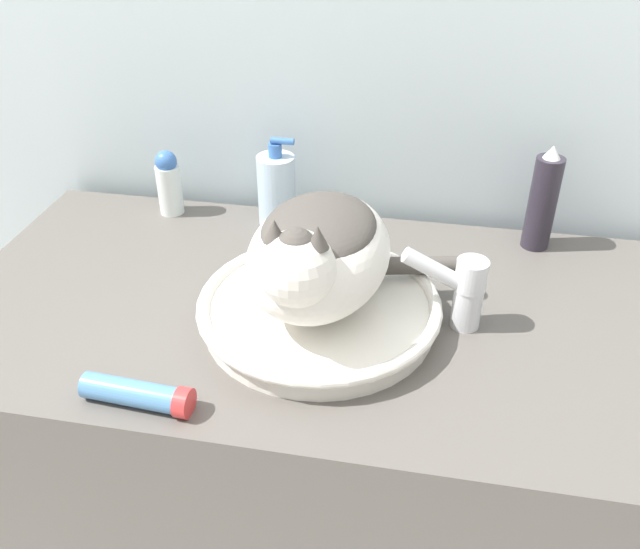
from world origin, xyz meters
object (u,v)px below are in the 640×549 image
at_px(soap_pump_bottle, 277,189).
at_px(cream_tube, 139,394).
at_px(hairspray_can_black, 543,201).
at_px(cat, 320,252).
at_px(deodorant_stick, 169,183).
at_px(faucet, 462,288).

relative_size(soap_pump_bottle, cream_tube, 1.13).
bearing_deg(hairspray_can_black, soap_pump_bottle, 180.00).
xyz_separation_m(soap_pump_bottle, cream_tube, (-0.06, -0.51, -0.05)).
bearing_deg(cream_tube, cat, 45.86).
bearing_deg(hairspray_can_black, cream_tube, -136.30).
xyz_separation_m(deodorant_stick, soap_pump_bottle, (0.21, 0.00, 0.01)).
distance_m(hairspray_can_black, cream_tube, 0.74).
xyz_separation_m(hairspray_can_black, cream_tube, (-0.53, -0.51, -0.07)).
relative_size(deodorant_stick, soap_pump_bottle, 0.75).
relative_size(faucet, cream_tube, 0.89).
xyz_separation_m(faucet, soap_pump_bottle, (-0.34, 0.26, 0.00)).
relative_size(faucet, soap_pump_bottle, 0.78).
height_order(soap_pump_bottle, cream_tube, soap_pump_bottle).
bearing_deg(soap_pump_bottle, cream_tube, -96.71).
bearing_deg(soap_pump_bottle, hairspray_can_black, 0.00).
distance_m(soap_pump_bottle, cream_tube, 0.51).
distance_m(cat, deodorant_stick, 0.47).
distance_m(cat, cream_tube, 0.31).
xyz_separation_m(cat, faucet, (0.20, 0.04, -0.07)).
distance_m(hairspray_can_black, deodorant_stick, 0.68).
height_order(faucet, soap_pump_bottle, soap_pump_bottle).
distance_m(faucet, cream_tube, 0.47).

